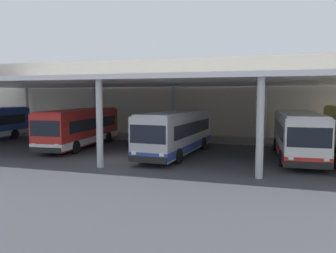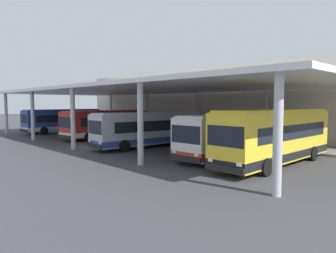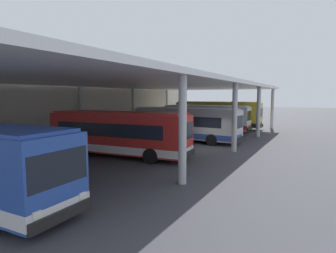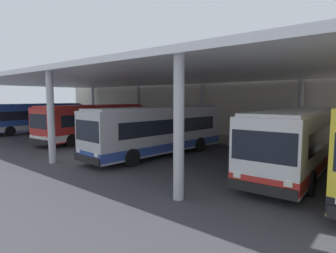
{
  "view_description": "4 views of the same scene",
  "coord_description": "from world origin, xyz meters",
  "px_view_note": "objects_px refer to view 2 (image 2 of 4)",
  "views": [
    {
      "loc": [
        9.69,
        -20.3,
        4.29
      ],
      "look_at": [
        2.62,
        2.92,
        2.07
      ],
      "focal_mm": 35.71,
      "sensor_mm": 36.0,
      "label": 1
    },
    {
      "loc": [
        24.54,
        -14.72,
        3.95
      ],
      "look_at": [
        5.44,
        3.6,
        1.96
      ],
      "focal_mm": 32.68,
      "sensor_mm": 36.0,
      "label": 2
    },
    {
      "loc": [
        -21.57,
        -8.36,
        4.26
      ],
      "look_at": [
        1.88,
        4.31,
        1.44
      ],
      "focal_mm": 30.54,
      "sensor_mm": 36.0,
      "label": 3
    },
    {
      "loc": [
        15.39,
        -10.51,
        3.73
      ],
      "look_at": [
        2.41,
        5.13,
        1.69
      ],
      "focal_mm": 29.88,
      "sensor_mm": 36.0,
      "label": 4
    }
  ],
  "objects_px": {
    "bus_departing": "(276,136)",
    "bench_waiting": "(130,126)",
    "trash_bin": "(140,127)",
    "bus_nearest_bay": "(63,120)",
    "bus_middle_bay": "(147,129)",
    "bus_second_bay": "(107,124)",
    "bus_far_bay": "(231,135)"
  },
  "relations": [
    {
      "from": "bus_far_bay",
      "to": "bus_departing",
      "type": "xyz_separation_m",
      "value": [
        3.6,
        -0.26,
        0.19
      ]
    },
    {
      "from": "bench_waiting",
      "to": "trash_bin",
      "type": "relative_size",
      "value": 1.84
    },
    {
      "from": "bus_nearest_bay",
      "to": "bus_second_bay",
      "type": "xyz_separation_m",
      "value": [
        10.17,
        0.45,
        0.0
      ]
    },
    {
      "from": "bus_nearest_bay",
      "to": "bench_waiting",
      "type": "distance_m",
      "value": 9.24
    },
    {
      "from": "bus_second_bay",
      "to": "bus_middle_bay",
      "type": "distance_m",
      "value": 8.85
    },
    {
      "from": "bus_far_bay",
      "to": "trash_bin",
      "type": "bearing_deg",
      "value": 159.53
    },
    {
      "from": "bus_nearest_bay",
      "to": "bench_waiting",
      "type": "relative_size",
      "value": 5.88
    },
    {
      "from": "bus_second_bay",
      "to": "bus_middle_bay",
      "type": "height_order",
      "value": "same"
    },
    {
      "from": "bus_departing",
      "to": "bench_waiting",
      "type": "height_order",
      "value": "bus_departing"
    },
    {
      "from": "bus_nearest_bay",
      "to": "bus_departing",
      "type": "xyz_separation_m",
      "value": [
        30.85,
        0.04,
        0.19
      ]
    },
    {
      "from": "bus_second_bay",
      "to": "bus_middle_bay",
      "type": "xyz_separation_m",
      "value": [
        8.76,
        -1.24,
        0.0
      ]
    },
    {
      "from": "bus_second_bay",
      "to": "bus_middle_bay",
      "type": "bearing_deg",
      "value": -8.05
    },
    {
      "from": "bus_nearest_bay",
      "to": "bus_middle_bay",
      "type": "distance_m",
      "value": 18.95
    },
    {
      "from": "trash_bin",
      "to": "bus_nearest_bay",
      "type": "bearing_deg",
      "value": -131.65
    },
    {
      "from": "bus_departing",
      "to": "trash_bin",
      "type": "height_order",
      "value": "bus_departing"
    },
    {
      "from": "bus_second_bay",
      "to": "bench_waiting",
      "type": "xyz_separation_m",
      "value": [
        -5.53,
        7.48,
        -0.99
      ]
    },
    {
      "from": "bus_far_bay",
      "to": "bench_waiting",
      "type": "bearing_deg",
      "value": 161.38
    },
    {
      "from": "bench_waiting",
      "to": "trash_bin",
      "type": "xyz_separation_m",
      "value": [
        2.36,
        -0.06,
        0.01
      ]
    },
    {
      "from": "bus_second_bay",
      "to": "trash_bin",
      "type": "distance_m",
      "value": 8.13
    },
    {
      "from": "bus_second_bay",
      "to": "bench_waiting",
      "type": "distance_m",
      "value": 9.35
    },
    {
      "from": "bus_nearest_bay",
      "to": "bus_far_bay",
      "type": "bearing_deg",
      "value": 0.65
    },
    {
      "from": "bus_middle_bay",
      "to": "bus_far_bay",
      "type": "xyz_separation_m",
      "value": [
        8.31,
        1.1,
        0.0
      ]
    },
    {
      "from": "bus_nearest_bay",
      "to": "bus_far_bay",
      "type": "distance_m",
      "value": 27.25
    },
    {
      "from": "bus_departing",
      "to": "trash_bin",
      "type": "xyz_separation_m",
      "value": [
        -23.85,
        7.83,
        -1.16
      ]
    },
    {
      "from": "bus_second_bay",
      "to": "bus_departing",
      "type": "xyz_separation_m",
      "value": [
        20.68,
        -0.41,
        0.19
      ]
    },
    {
      "from": "bench_waiting",
      "to": "bus_nearest_bay",
      "type": "bearing_deg",
      "value": -120.31
    },
    {
      "from": "bench_waiting",
      "to": "bus_middle_bay",
      "type": "bearing_deg",
      "value": -31.36
    },
    {
      "from": "bus_nearest_bay",
      "to": "bus_departing",
      "type": "bearing_deg",
      "value": 0.08
    },
    {
      "from": "bus_departing",
      "to": "bus_second_bay",
      "type": "bearing_deg",
      "value": 178.87
    },
    {
      "from": "bus_middle_bay",
      "to": "trash_bin",
      "type": "relative_size",
      "value": 10.9
    },
    {
      "from": "bus_middle_bay",
      "to": "bench_waiting",
      "type": "relative_size",
      "value": 5.93
    },
    {
      "from": "bus_far_bay",
      "to": "trash_bin",
      "type": "height_order",
      "value": "bus_far_bay"
    }
  ]
}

